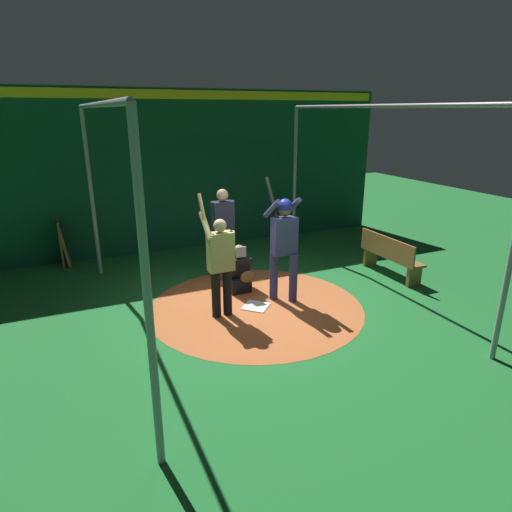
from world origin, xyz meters
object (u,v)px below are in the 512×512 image
at_px(bench, 390,255).
at_px(catcher, 239,274).
at_px(batter, 284,239).
at_px(home_plate, 256,306).
at_px(bat_rack, 62,243).
at_px(visitor, 220,261).
at_px(umpire, 223,229).

bearing_deg(bench, catcher, -98.62).
bearing_deg(batter, bench, 94.45).
bearing_deg(home_plate, catcher, -179.90).
distance_m(home_plate, bat_rack, 4.89).
xyz_separation_m(home_plate, visitor, (0.06, -0.66, 0.96)).
bearing_deg(batter, home_plate, -81.49).
height_order(catcher, umpire, umpire).
bearing_deg(bench, bat_rack, -119.66).
distance_m(catcher, bench, 3.22).
xyz_separation_m(catcher, visitor, (0.83, -0.66, 0.61)).
bearing_deg(catcher, home_plate, 0.10).
bearing_deg(umpire, home_plate, 0.70).
xyz_separation_m(catcher, umpire, (-0.79, -0.02, 0.69)).
relative_size(batter, catcher, 2.35).
distance_m(home_plate, bench, 3.22).
relative_size(catcher, visitor, 0.46).
height_order(batter, bat_rack, batter).
relative_size(batter, bench, 1.38).
xyz_separation_m(batter, visitor, (0.15, -1.24, -0.18)).
xyz_separation_m(home_plate, bench, (-0.29, 3.18, 0.43)).
relative_size(catcher, umpire, 0.51).
distance_m(catcher, bat_rack, 4.29).
relative_size(catcher, bat_rack, 0.89).
xyz_separation_m(visitor, bat_rack, (-3.88, -2.35, -0.48)).
height_order(bat_rack, bench, bat_rack).
relative_size(batter, umpire, 1.19).
bearing_deg(umpire, bench, 68.37).
xyz_separation_m(batter, umpire, (-1.47, -0.59, -0.10)).
distance_m(batter, bat_rack, 5.22).
xyz_separation_m(batter, catcher, (-0.68, -0.57, -0.79)).
height_order(home_plate, bench, bench).
xyz_separation_m(umpire, visitor, (1.62, -0.65, -0.08)).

